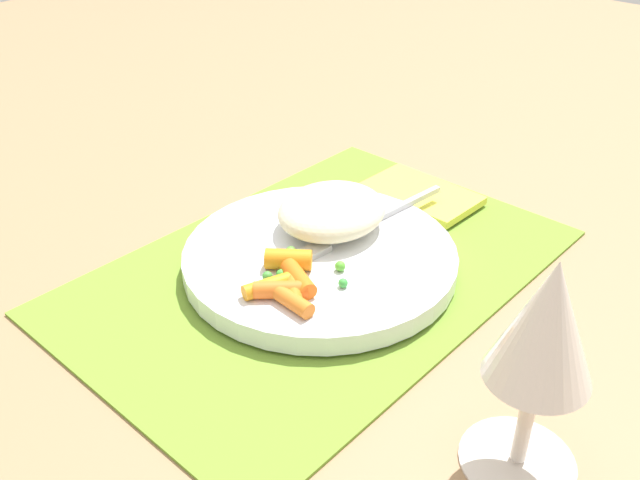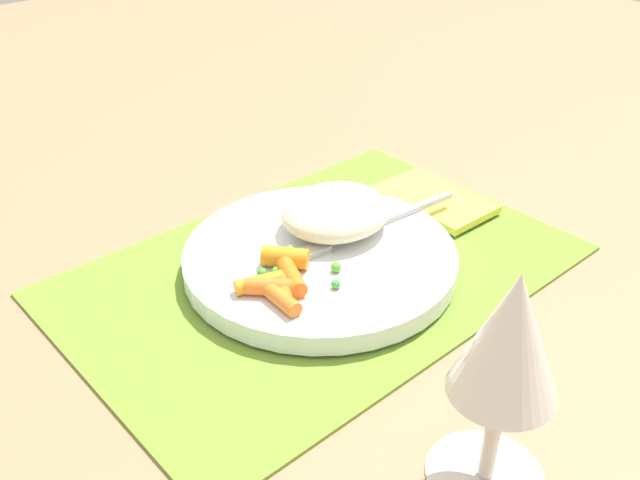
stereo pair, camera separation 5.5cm
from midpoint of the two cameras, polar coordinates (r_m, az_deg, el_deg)
The scene contains 9 objects.
ground_plane at distance 0.64m, azimuth 2.45°, elevation -2.65°, with size 2.40×2.40×0.00m, color #997551.
placemat at distance 0.64m, azimuth 2.46°, elevation -2.43°, with size 0.45×0.30×0.01m, color olive.
plate at distance 0.63m, azimuth 2.48°, elevation -1.53°, with size 0.25×0.25×0.02m, color white.
rice_mound at distance 0.65m, azimuth 3.73°, elevation 2.27°, with size 0.11×0.09×0.04m, color beige.
carrot_portion at distance 0.58m, azimuth -0.56°, elevation -3.21°, with size 0.08×0.08×0.02m.
pea_scatter at distance 0.60m, azimuth 0.31°, elevation -2.21°, with size 0.06×0.08×0.01m.
fork at distance 0.65m, azimuth 5.36°, elevation 0.56°, with size 0.20×0.03×0.01m.
wine_glass at distance 0.41m, azimuth 18.85°, elevation -8.37°, with size 0.08×0.08×0.16m.
napkin at distance 0.75m, azimuth 11.38°, elevation 3.22°, with size 0.07×0.12×0.01m, color #EAE54C.
Camera 2 is at (0.35, 0.39, 0.36)m, focal length 39.32 mm.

